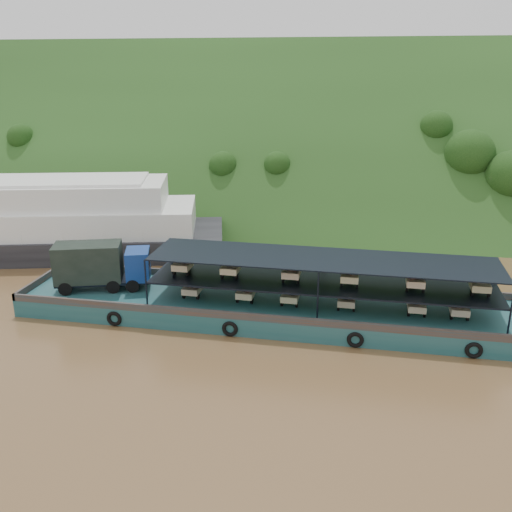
# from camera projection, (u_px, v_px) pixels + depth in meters

# --- Properties ---
(ground) EXTENTS (160.00, 160.00, 0.00)m
(ground) POSITION_uv_depth(u_px,v_px,m) (276.00, 314.00, 40.30)
(ground) COLOR brown
(ground) RESTS_ON ground
(hillside) EXTENTS (140.00, 39.60, 39.60)m
(hillside) POSITION_uv_depth(u_px,v_px,m) (320.00, 200.00, 73.75)
(hillside) COLOR #1F3C16
(hillside) RESTS_ON ground
(cargo_barge) EXTENTS (35.00, 7.18, 4.61)m
(cargo_barge) POSITION_uv_depth(u_px,v_px,m) (255.00, 300.00, 39.69)
(cargo_barge) COLOR #15484B
(cargo_barge) RESTS_ON ground
(passenger_ferry) EXTENTS (35.49, 17.07, 6.97)m
(passenger_ferry) POSITION_uv_depth(u_px,v_px,m) (34.00, 222.00, 52.28)
(passenger_ferry) COLOR black
(passenger_ferry) RESTS_ON ground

